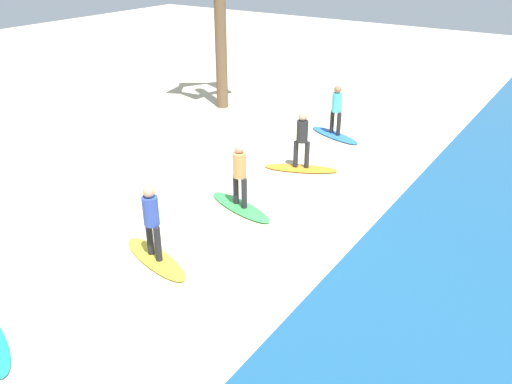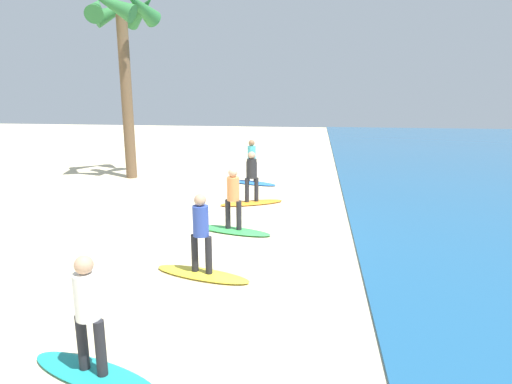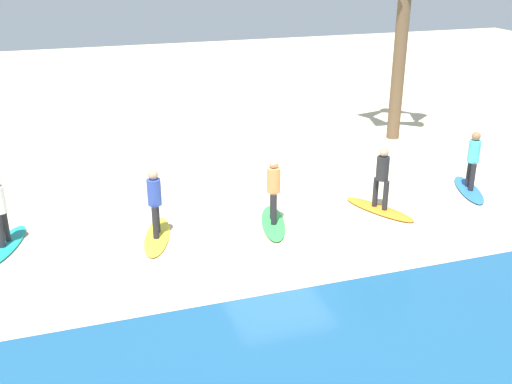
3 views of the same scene
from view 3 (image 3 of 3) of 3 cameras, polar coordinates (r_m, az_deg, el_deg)
name	(u,v)px [view 3 (image 3 of 3)]	position (r m, az deg, el deg)	size (l,w,h in m)	color
ground_plane	(278,226)	(15.05, 2.03, -3.18)	(60.00, 60.00, 0.00)	beige
surfboard_blue	(469,190)	(18.12, 19.26, 0.21)	(2.10, 0.56, 0.09)	blue
surfer_blue	(473,156)	(17.79, 19.66, 3.17)	(0.32, 0.44, 1.64)	#232328
surfboard_orange	(379,209)	(16.17, 11.44, -1.59)	(2.10, 0.56, 0.09)	orange
surfer_orange	(382,174)	(15.81, 11.71, 1.70)	(0.32, 0.43, 1.64)	#232328
surfboard_green	(273,223)	(15.10, 1.62, -2.90)	(2.10, 0.56, 0.09)	green
surfer_green	(274,186)	(14.71, 1.66, 0.60)	(0.32, 0.45, 1.64)	#232328
surfboard_yellow	(157,237)	(14.60, -9.22, -4.13)	(2.10, 0.56, 0.09)	yellow
surfer_yellow	(155,198)	(14.19, -9.46, -0.54)	(0.32, 0.45, 1.64)	#232328
surfboard_teal	(6,245)	(15.14, -22.35, -4.62)	(2.10, 0.56, 0.09)	teal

